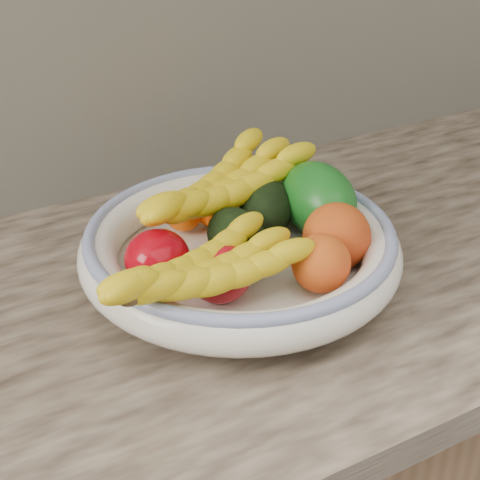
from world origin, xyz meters
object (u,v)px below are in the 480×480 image
Objects in this scene: banana_bunch_front at (204,276)px; fruit_bowl at (240,248)px; banana_bunch_back at (223,193)px; green_mango at (318,199)px.

fruit_bowl is at bearing 30.31° from banana_bunch_front.
banana_bunch_back is (0.02, 0.07, 0.04)m from fruit_bowl.
green_mango is at bearing 8.75° from fruit_bowl.
green_mango is at bearing -49.22° from banana_bunch_back.
banana_bunch_back reaches higher than fruit_bowl.
fruit_bowl is 0.13m from banana_bunch_front.
banana_bunch_front reaches higher than fruit_bowl.
fruit_bowl is 0.13m from green_mango.
fruit_bowl is 1.28× the size of banana_bunch_back.
banana_bunch_back reaches higher than banana_bunch_front.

